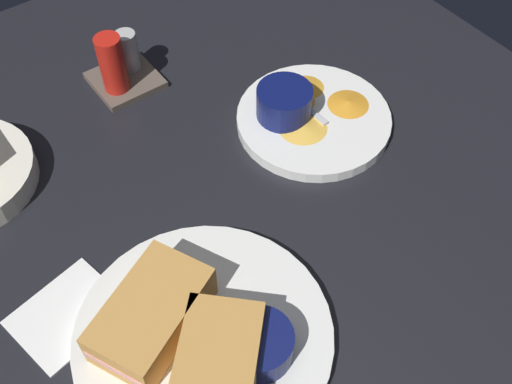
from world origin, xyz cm
name	(u,v)px	position (x,y,z in cm)	size (l,w,h in cm)	color
ground_plane	(209,231)	(0.00, 0.00, -1.50)	(110.00, 110.00, 3.00)	black
plate_sandwich_main	(204,337)	(-8.55, -12.25, 0.80)	(27.12, 27.12, 1.60)	white
sandwich_half_near	(152,315)	(-12.10, -8.52, 4.00)	(15.01, 12.47, 4.80)	#C68C42
sandwich_half_far	(217,369)	(-10.00, -17.19, 4.00)	(14.52, 14.61, 4.80)	#C68C42
ramekin_dark_sauce	(259,344)	(-5.08, -17.27, 3.46)	(7.03, 7.03, 3.44)	#0C144C
spoon_by_dark_ramekin	(205,343)	(-9.09, -13.39, 1.96)	(8.12, 7.93, 0.80)	silver
plate_chips_companion	(314,120)	(20.89, 5.46, 0.80)	(20.92, 20.92, 1.60)	white
ramekin_light_gravy	(284,102)	(17.75, 8.08, 3.89)	(7.46, 7.46, 4.28)	#0C144C
spoon_by_gravy_ramekin	(292,95)	(20.75, 10.04, 1.96)	(2.30, 9.89, 0.80)	silver
plantain_chip_scatter	(311,104)	(21.79, 7.18, 1.90)	(16.01, 14.90, 0.60)	gold
condiment_caddy	(120,66)	(3.81, 27.71, 3.41)	(9.00, 9.00, 9.50)	brown
paper_napkin_folded	(67,314)	(-18.89, -1.04, 0.20)	(11.00, 9.00, 0.40)	white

